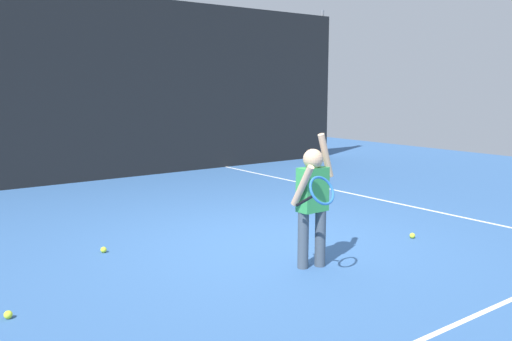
% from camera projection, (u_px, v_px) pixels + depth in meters
% --- Properties ---
extents(ground_plane, '(20.00, 20.00, 0.00)m').
position_uv_depth(ground_plane, '(269.00, 243.00, 6.28)').
color(ground_plane, '#335B93').
extents(court_line_baseline, '(9.00, 0.05, 0.00)m').
position_uv_depth(court_line_baseline, '(470.00, 318.00, 4.24)').
color(court_line_baseline, white).
rests_on(court_line_baseline, ground).
extents(court_line_sideline, '(0.05, 9.00, 0.00)m').
position_uv_depth(court_line_sideline, '(373.00, 198.00, 8.81)').
color(court_line_sideline, white).
rests_on(court_line_sideline, ground).
extents(back_fence_windscreen, '(12.23, 0.08, 3.57)m').
position_uv_depth(back_fence_windscreen, '(96.00, 88.00, 10.29)').
color(back_fence_windscreen, black).
rests_on(back_fence_windscreen, ground).
extents(fence_post_1, '(0.09, 0.09, 3.72)m').
position_uv_depth(fence_post_1, '(94.00, 84.00, 10.32)').
color(fence_post_1, slate).
rests_on(fence_post_1, ground).
extents(fence_post_2, '(0.09, 0.09, 3.72)m').
position_uv_depth(fence_post_2, '(321.00, 85.00, 13.84)').
color(fence_post_2, slate).
rests_on(fence_post_2, ground).
extents(tennis_player, '(0.70, 0.59, 1.35)m').
position_uv_depth(tennis_player, '(313.00, 197.00, 5.32)').
color(tennis_player, '#3F4C59').
rests_on(tennis_player, ground).
extents(tennis_ball_0, '(0.07, 0.07, 0.07)m').
position_uv_depth(tennis_ball_0, '(8.00, 315.00, 4.23)').
color(tennis_ball_0, '#CCE033').
rests_on(tennis_ball_0, ground).
extents(tennis_ball_2, '(0.07, 0.07, 0.07)m').
position_uv_depth(tennis_ball_2, '(305.00, 177.00, 10.70)').
color(tennis_ball_2, '#CCE033').
rests_on(tennis_ball_2, ground).
extents(tennis_ball_3, '(0.07, 0.07, 0.07)m').
position_uv_depth(tennis_ball_3, '(412.00, 236.00, 6.47)').
color(tennis_ball_3, '#CCE033').
rests_on(tennis_ball_3, ground).
extents(tennis_ball_4, '(0.07, 0.07, 0.07)m').
position_uv_depth(tennis_ball_4, '(104.00, 250.00, 5.91)').
color(tennis_ball_4, '#CCE033').
rests_on(tennis_ball_4, ground).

